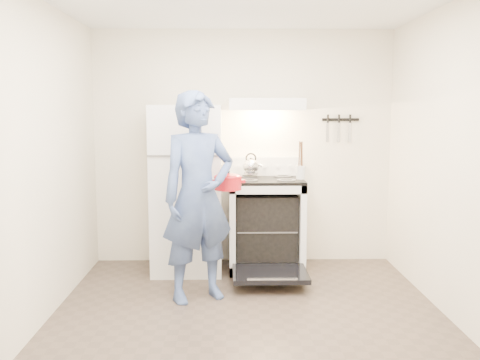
# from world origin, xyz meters

# --- Properties ---
(floor) EXTENTS (3.60, 3.60, 0.00)m
(floor) POSITION_xyz_m (0.00, 0.00, 0.00)
(floor) COLOR #4A3D32
(floor) RESTS_ON ground
(back_wall) EXTENTS (3.20, 0.02, 2.50)m
(back_wall) POSITION_xyz_m (0.00, 1.80, 1.25)
(back_wall) COLOR silver
(back_wall) RESTS_ON ground
(refrigerator) EXTENTS (0.70, 0.70, 1.70)m
(refrigerator) POSITION_xyz_m (-0.58, 1.45, 0.85)
(refrigerator) COLOR white
(refrigerator) RESTS_ON floor
(stove_body) EXTENTS (0.76, 0.65, 0.92)m
(stove_body) POSITION_xyz_m (0.23, 1.48, 0.46)
(stove_body) COLOR white
(stove_body) RESTS_ON floor
(cooktop) EXTENTS (0.76, 0.65, 0.03)m
(cooktop) POSITION_xyz_m (0.23, 1.48, 0.94)
(cooktop) COLOR black
(cooktop) RESTS_ON stove_body
(backsplash) EXTENTS (0.76, 0.07, 0.20)m
(backsplash) POSITION_xyz_m (0.23, 1.76, 1.05)
(backsplash) COLOR white
(backsplash) RESTS_ON cooktop
(oven_door) EXTENTS (0.70, 0.54, 0.04)m
(oven_door) POSITION_xyz_m (0.23, 0.88, 0.12)
(oven_door) COLOR black
(oven_door) RESTS_ON floor
(oven_rack) EXTENTS (0.60, 0.52, 0.01)m
(oven_rack) POSITION_xyz_m (0.23, 1.48, 0.44)
(oven_rack) COLOR slate
(oven_rack) RESTS_ON stove_body
(range_hood) EXTENTS (0.76, 0.50, 0.12)m
(range_hood) POSITION_xyz_m (0.23, 1.55, 1.71)
(range_hood) COLOR white
(range_hood) RESTS_ON back_wall
(knife_strip) EXTENTS (0.40, 0.02, 0.03)m
(knife_strip) POSITION_xyz_m (1.05, 1.79, 1.55)
(knife_strip) COLOR black
(knife_strip) RESTS_ON back_wall
(pizza_stone) EXTENTS (0.35, 0.35, 0.02)m
(pizza_stone) POSITION_xyz_m (0.22, 1.51, 0.45)
(pizza_stone) COLOR #977257
(pizza_stone) RESTS_ON oven_rack
(tea_kettle) EXTENTS (0.21, 0.17, 0.25)m
(tea_kettle) POSITION_xyz_m (0.08, 1.61, 1.08)
(tea_kettle) COLOR #B4B4B9
(tea_kettle) RESTS_ON cooktop
(utensil_jar) EXTENTS (0.11, 0.11, 0.13)m
(utensil_jar) POSITION_xyz_m (0.55, 1.22, 1.05)
(utensil_jar) COLOR silver
(utensil_jar) RESTS_ON cooktop
(person) EXTENTS (0.79, 0.69, 1.82)m
(person) POSITION_xyz_m (-0.42, 0.58, 0.91)
(person) COLOR navy
(person) RESTS_ON floor
(dutch_oven) EXTENTS (0.32, 0.25, 0.22)m
(dutch_oven) POSITION_xyz_m (-0.16, 0.85, 0.99)
(dutch_oven) COLOR red
(dutch_oven) RESTS_ON person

